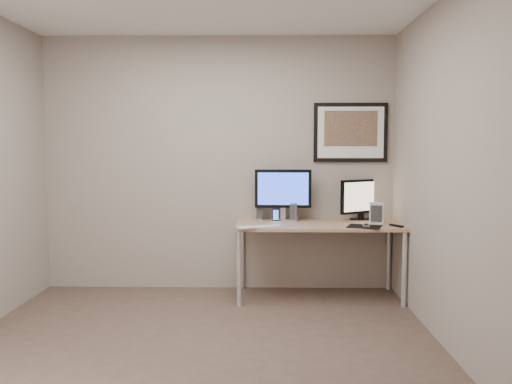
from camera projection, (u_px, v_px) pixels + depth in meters
The scene contains 14 objects.
floor at pixel (200, 347), 4.00m from camera, with size 3.60×3.60×0.00m, color #4A382E.
room at pixel (205, 126), 4.31m from camera, with size 3.60×3.60×3.60m.
desk at pixel (318, 230), 5.27m from camera, with size 1.60×0.70×0.73m.
framed_art at pixel (351, 132), 5.52m from camera, with size 0.75×0.04×0.60m.
monitor_large at pixel (283, 192), 5.44m from camera, with size 0.57×0.19×0.52m.
monitor_tv at pixel (361, 198), 5.52m from camera, with size 0.46×0.31×0.41m.
speaker_left at pixel (260, 211), 5.52m from camera, with size 0.07×0.07×0.19m, color #B9B9BF.
speaker_right at pixel (294, 212), 5.42m from camera, with size 0.07×0.07×0.19m, color #B9B9BF.
phone_dock at pixel (276, 216), 5.31m from camera, with size 0.07×0.07×0.14m, color black.
keyboard at pixel (260, 227), 4.99m from camera, with size 0.44×0.12×0.02m, color silver.
mousepad at pixel (364, 226), 5.05m from camera, with size 0.30×0.27×0.00m, color black.
mouse at pixel (366, 225), 5.03m from camera, with size 0.05×0.09×0.03m, color black.
remote at pixel (397, 225), 5.07m from camera, with size 0.04×0.16×0.02m, color black.
fan_unit at pixel (377, 213), 5.26m from camera, with size 0.13×0.10×0.20m, color silver.
Camera 1 is at (0.48, -3.88, 1.48)m, focal length 38.00 mm.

